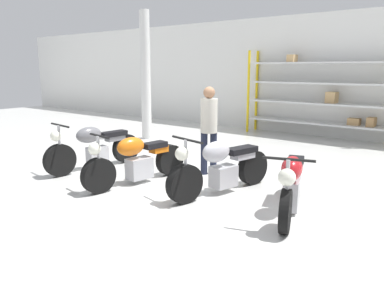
{
  "coord_description": "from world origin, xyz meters",
  "views": [
    {
      "loc": [
        3.98,
        -4.76,
        2.03
      ],
      "look_at": [
        0.0,
        0.4,
        0.7
      ],
      "focal_mm": 35.0,
      "sensor_mm": 36.0,
      "label": 1
    }
  ],
  "objects_px": {
    "motorcycle_orange": "(136,160)",
    "motorcycle_silver": "(221,167)",
    "person_browsing": "(209,123)",
    "motorcycle_red": "(292,183)",
    "motorcycle_grey": "(95,147)",
    "shelving_rack": "(319,94)"
  },
  "relations": [
    {
      "from": "motorcycle_orange",
      "to": "motorcycle_silver",
      "type": "relative_size",
      "value": 1.01
    },
    {
      "from": "person_browsing",
      "to": "motorcycle_orange",
      "type": "bearing_deg",
      "value": 105.82
    },
    {
      "from": "motorcycle_silver",
      "to": "motorcycle_red",
      "type": "height_order",
      "value": "motorcycle_silver"
    },
    {
      "from": "motorcycle_silver",
      "to": "person_browsing",
      "type": "height_order",
      "value": "person_browsing"
    },
    {
      "from": "motorcycle_red",
      "to": "motorcycle_orange",
      "type": "bearing_deg",
      "value": -99.3
    },
    {
      "from": "motorcycle_grey",
      "to": "person_browsing",
      "type": "bearing_deg",
      "value": 125.13
    },
    {
      "from": "motorcycle_grey",
      "to": "person_browsing",
      "type": "relative_size",
      "value": 1.27
    },
    {
      "from": "shelving_rack",
      "to": "motorcycle_silver",
      "type": "xyz_separation_m",
      "value": [
        0.5,
        -5.89,
        -0.85
      ]
    },
    {
      "from": "motorcycle_red",
      "to": "motorcycle_grey",
      "type": "bearing_deg",
      "value": -104.58
    },
    {
      "from": "motorcycle_grey",
      "to": "motorcycle_orange",
      "type": "xyz_separation_m",
      "value": [
        1.38,
        -0.18,
        -0.03
      ]
    },
    {
      "from": "motorcycle_grey",
      "to": "motorcycle_red",
      "type": "xyz_separation_m",
      "value": [
        4.11,
        0.23,
        -0.02
      ]
    },
    {
      "from": "motorcycle_grey",
      "to": "motorcycle_silver",
      "type": "height_order",
      "value": "motorcycle_silver"
    },
    {
      "from": "shelving_rack",
      "to": "motorcycle_grey",
      "type": "relative_size",
      "value": 2.0
    },
    {
      "from": "motorcycle_silver",
      "to": "motorcycle_red",
      "type": "relative_size",
      "value": 1.04
    },
    {
      "from": "motorcycle_silver",
      "to": "person_browsing",
      "type": "relative_size",
      "value": 1.25
    },
    {
      "from": "shelving_rack",
      "to": "motorcycle_grey",
      "type": "xyz_separation_m",
      "value": [
        -2.37,
        -6.2,
        -0.84
      ]
    },
    {
      "from": "shelving_rack",
      "to": "motorcycle_grey",
      "type": "distance_m",
      "value": 6.69
    },
    {
      "from": "person_browsing",
      "to": "motorcycle_grey",
      "type": "bearing_deg",
      "value": 71.77
    },
    {
      "from": "shelving_rack",
      "to": "motorcycle_red",
      "type": "height_order",
      "value": "shelving_rack"
    },
    {
      "from": "motorcycle_red",
      "to": "person_browsing",
      "type": "bearing_deg",
      "value": -130.87
    },
    {
      "from": "motorcycle_grey",
      "to": "motorcycle_red",
      "type": "bearing_deg",
      "value": 99.96
    },
    {
      "from": "motorcycle_grey",
      "to": "motorcycle_silver",
      "type": "xyz_separation_m",
      "value": [
        2.86,
        0.31,
        -0.01
      ]
    }
  ]
}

